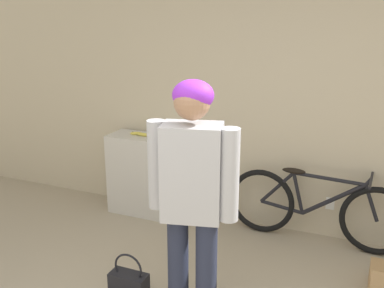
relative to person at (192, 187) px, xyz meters
The scene contains 6 objects.
wall_back 1.78m from the person, 84.68° to the left, with size 8.00×0.07×2.60m.
side_shelf 2.00m from the person, 126.86° to the left, with size 0.89×0.36×0.87m.
person is the anchor object (origin of this frame).
bicycle 1.81m from the person, 68.70° to the left, with size 1.72×0.46×0.73m.
banana 1.95m from the person, 128.49° to the left, with size 0.32×0.09×0.04m.
handbag 1.05m from the person, behind, with size 0.29×0.14×0.42m.
Camera 1 is at (0.89, -1.51, 2.13)m, focal length 42.00 mm.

